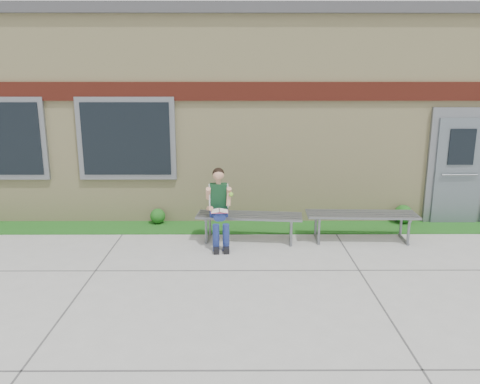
{
  "coord_description": "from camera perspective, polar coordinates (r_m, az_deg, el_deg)",
  "views": [
    {
      "loc": [
        -0.84,
        -6.1,
        2.82
      ],
      "look_at": [
        -0.8,
        1.7,
        0.94
      ],
      "focal_mm": 35.0,
      "sensor_mm": 36.0,
      "label": 1
    }
  ],
  "objects": [
    {
      "name": "shrub_east",
      "position": [
        9.89,
        19.28,
        -2.56
      ],
      "size": [
        0.37,
        0.37,
        0.37
      ],
      "primitive_type": "sphere",
      "color": "#1B5516",
      "rests_on": "grass_strip"
    },
    {
      "name": "ground",
      "position": [
        6.77,
        7.02,
        -11.15
      ],
      "size": [
        80.0,
        80.0,
        0.0
      ],
      "primitive_type": "plane",
      "color": "#9E9E99",
      "rests_on": "ground"
    },
    {
      "name": "grass_strip",
      "position": [
        9.18,
        5.01,
        -4.31
      ],
      "size": [
        16.0,
        0.8,
        0.02
      ],
      "primitive_type": "cube",
      "color": "#1B5516",
      "rests_on": "ground"
    },
    {
      "name": "shrub_mid",
      "position": [
        9.47,
        -10.0,
        -2.9
      ],
      "size": [
        0.3,
        0.3,
        0.3
      ],
      "primitive_type": "sphere",
      "color": "#1B5516",
      "rests_on": "grass_strip"
    },
    {
      "name": "bench_right",
      "position": [
        8.62,
        14.57,
        -3.27
      ],
      "size": [
        1.96,
        0.61,
        0.5
      ],
      "rotation": [
        0.0,
        0.0,
        -0.03
      ],
      "color": "slate",
      "rests_on": "ground"
    },
    {
      "name": "school_building",
      "position": [
        12.14,
        3.75,
        10.15
      ],
      "size": [
        16.2,
        6.22,
        4.2
      ],
      "color": "beige",
      "rests_on": "ground"
    },
    {
      "name": "bench_left",
      "position": [
        8.34,
        1.14,
        -3.5
      ],
      "size": [
        1.9,
        0.7,
        0.48
      ],
      "rotation": [
        0.0,
        0.0,
        -0.1
      ],
      "color": "slate",
      "rests_on": "ground"
    },
    {
      "name": "girl",
      "position": [
        8.06,
        -2.55,
        -1.6
      ],
      "size": [
        0.48,
        0.78,
        1.34
      ],
      "rotation": [
        0.0,
        0.0,
        0.08
      ],
      "color": "navy",
      "rests_on": "ground"
    }
  ]
}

